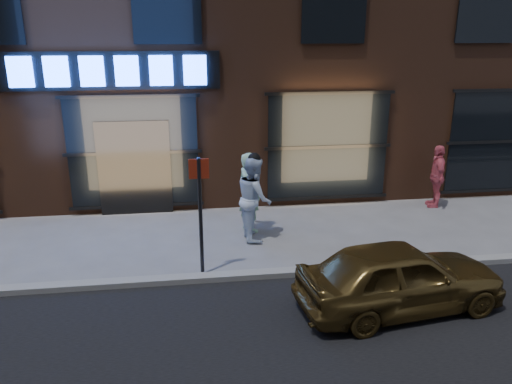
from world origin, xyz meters
TOP-DOWN VIEW (x-y plane):
  - ground at (0.00, 0.00)m, footprint 90.00×90.00m
  - curb at (0.00, 0.00)m, footprint 60.00×0.25m
  - storefront_building at (-0.00, 7.99)m, footprint 30.20×8.28m
  - man_bowtie at (2.73, 2.39)m, footprint 0.73×0.82m
  - man_cap at (2.78, 1.93)m, footprint 0.78×0.97m
  - passerby at (7.85, 3.41)m, footprint 0.64×1.05m
  - gold_sedan at (4.80, -1.42)m, footprint 3.67×1.88m
  - sign_post at (1.55, 0.29)m, footprint 0.37×0.07m

SIDE VIEW (x-z plane):
  - ground at x=0.00m, z-range 0.00..0.00m
  - curb at x=0.00m, z-range 0.00..0.12m
  - gold_sedan at x=4.80m, z-range 0.00..1.20m
  - passerby at x=7.85m, z-range 0.00..1.67m
  - man_bowtie at x=2.73m, z-range 0.00..1.89m
  - man_cap at x=2.78m, z-range 0.00..1.90m
  - sign_post at x=1.55m, z-range 0.24..2.57m
  - storefront_building at x=0.00m, z-range 0.00..10.30m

